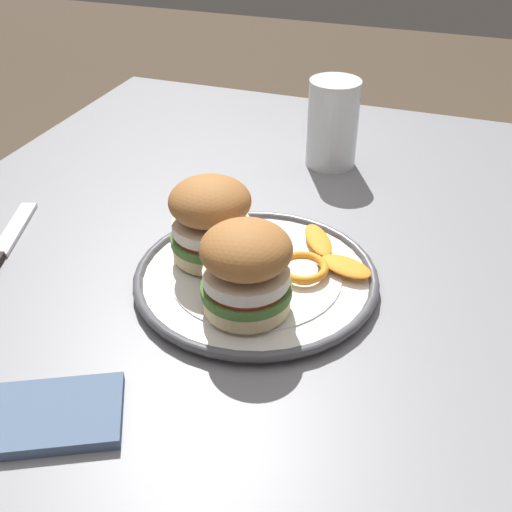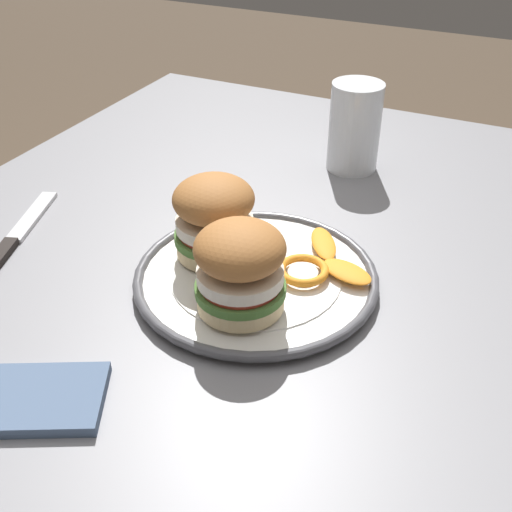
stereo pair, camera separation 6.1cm
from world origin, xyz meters
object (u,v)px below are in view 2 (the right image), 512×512
(table_knife, at_px, (14,240))
(sandwich_half_right, at_px, (214,216))
(dinner_plate, at_px, (256,277))
(drinking_glass, at_px, (354,133))
(dining_table, at_px, (261,316))
(sandwich_half_left, at_px, (240,267))

(table_knife, bearing_deg, sandwich_half_right, 104.87)
(dinner_plate, xyz_separation_m, sandwich_half_right, (-0.02, -0.06, 0.06))
(drinking_glass, bearing_deg, dining_table, -4.80)
(table_knife, bearing_deg, drinking_glass, 140.49)
(sandwich_half_right, xyz_separation_m, drinking_glass, (-0.33, 0.07, -0.01))
(dinner_plate, distance_m, table_knife, 0.33)
(dinner_plate, xyz_separation_m, sandwich_half_left, (0.06, 0.01, 0.06))
(sandwich_half_right, bearing_deg, drinking_glass, 168.68)
(sandwich_half_left, xyz_separation_m, table_knife, (-0.01, -0.34, -0.07))
(dining_table, height_order, sandwich_half_right, sandwich_half_right)
(sandwich_half_left, distance_m, drinking_glass, 0.41)
(drinking_glass, bearing_deg, dinner_plate, -0.56)
(drinking_glass, bearing_deg, sandwich_half_right, -11.32)
(dinner_plate, height_order, table_knife, dinner_plate)
(sandwich_half_left, relative_size, table_knife, 0.64)
(dining_table, distance_m, sandwich_half_right, 0.18)
(sandwich_half_left, height_order, table_knife, sandwich_half_left)
(dining_table, relative_size, sandwich_half_right, 8.58)
(dining_table, height_order, dinner_plate, dinner_plate)
(sandwich_half_right, xyz_separation_m, table_knife, (0.07, -0.26, -0.07))
(sandwich_half_right, bearing_deg, sandwich_half_left, 42.99)
(sandwich_half_left, relative_size, drinking_glass, 1.00)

